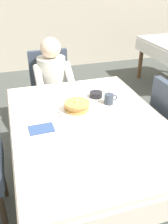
# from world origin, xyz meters

# --- Properties ---
(ground_plane) EXTENTS (14.00, 14.00, 0.00)m
(ground_plane) POSITION_xyz_m (0.00, 0.00, 0.00)
(ground_plane) COLOR #474C47
(dining_table_main) EXTENTS (1.12, 1.52, 0.74)m
(dining_table_main) POSITION_xyz_m (0.00, 0.00, 0.65)
(dining_table_main) COLOR silver
(dining_table_main) RESTS_ON ground
(chair_diner) EXTENTS (0.44, 0.45, 0.93)m
(chair_diner) POSITION_xyz_m (-0.08, 1.17, 0.53)
(chair_diner) COLOR #384251
(chair_diner) RESTS_ON ground
(diner_person) EXTENTS (0.40, 0.43, 1.12)m
(diner_person) POSITION_xyz_m (-0.08, 1.01, 0.67)
(diner_person) COLOR silver
(diner_person) RESTS_ON ground
(plate_breakfast) EXTENTS (0.28, 0.28, 0.02)m
(plate_breakfast) POSITION_xyz_m (-0.05, 0.16, 0.75)
(plate_breakfast) COLOR white
(plate_breakfast) RESTS_ON dining_table_main
(breakfast_stack) EXTENTS (0.19, 0.20, 0.08)m
(breakfast_stack) POSITION_xyz_m (-0.05, 0.16, 0.79)
(breakfast_stack) COLOR tan
(breakfast_stack) RESTS_ON plate_breakfast
(cup_coffee) EXTENTS (0.11, 0.08, 0.08)m
(cup_coffee) POSITION_xyz_m (0.24, 0.21, 0.78)
(cup_coffee) COLOR #333D4C
(cup_coffee) RESTS_ON dining_table_main
(bowl_butter) EXTENTS (0.11, 0.11, 0.04)m
(bowl_butter) POSITION_xyz_m (0.18, 0.35, 0.76)
(bowl_butter) COLOR black
(bowl_butter) RESTS_ON dining_table_main
(syrup_pitcher) EXTENTS (0.08, 0.08, 0.07)m
(syrup_pitcher) POSITION_xyz_m (-0.33, 0.26, 0.78)
(syrup_pitcher) COLOR silver
(syrup_pitcher) RESTS_ON dining_table_main
(fork_left_of_plate) EXTENTS (0.02, 0.18, 0.00)m
(fork_left_of_plate) POSITION_xyz_m (-0.24, 0.14, 0.74)
(fork_left_of_plate) COLOR silver
(fork_left_of_plate) RESTS_ON dining_table_main
(knife_right_of_plate) EXTENTS (0.03, 0.20, 0.00)m
(knife_right_of_plate) POSITION_xyz_m (0.14, 0.14, 0.74)
(knife_right_of_plate) COLOR silver
(knife_right_of_plate) RESTS_ON dining_table_main
(spoon_near_edge) EXTENTS (0.15, 0.03, 0.00)m
(spoon_near_edge) POSITION_xyz_m (-0.04, -0.20, 0.74)
(spoon_near_edge) COLOR silver
(spoon_near_edge) RESTS_ON dining_table_main
(napkin_folded) EXTENTS (0.17, 0.12, 0.01)m
(napkin_folded) POSITION_xyz_m (-0.35, -0.01, 0.74)
(napkin_folded) COLOR #334C7F
(napkin_folded) RESTS_ON dining_table_main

